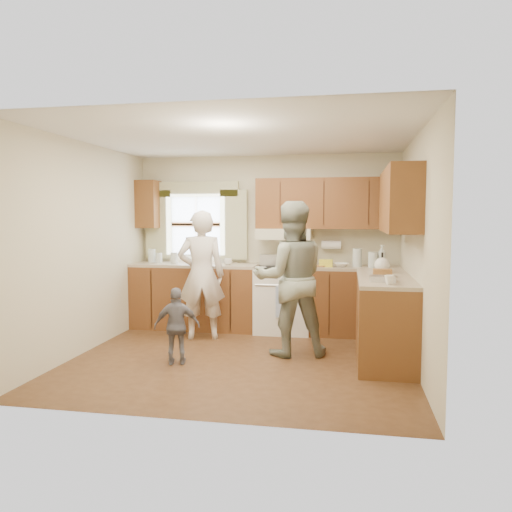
% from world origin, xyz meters
% --- Properties ---
extents(room, '(3.80, 3.80, 3.80)m').
position_xyz_m(room, '(0.00, 0.00, 1.25)').
color(room, '#432814').
rests_on(room, ground).
extents(kitchen_fixtures, '(3.80, 2.25, 2.15)m').
position_xyz_m(kitchen_fixtures, '(0.61, 1.08, 0.84)').
color(kitchen_fixtures, '#4F2910').
rests_on(kitchen_fixtures, ground).
extents(stove, '(0.76, 0.67, 1.07)m').
position_xyz_m(stove, '(0.30, 1.44, 0.47)').
color(stove, silver).
rests_on(stove, ground).
extents(woman_left, '(0.71, 0.56, 1.70)m').
position_xyz_m(woman_left, '(-0.72, 0.85, 0.85)').
color(woman_left, silver).
rests_on(woman_left, ground).
extents(woman_right, '(1.03, 0.90, 1.80)m').
position_xyz_m(woman_right, '(0.53, 0.30, 0.90)').
color(woman_right, '#243D29').
rests_on(woman_right, ground).
extents(child, '(0.53, 0.33, 0.85)m').
position_xyz_m(child, '(-0.65, -0.31, 0.42)').
color(child, slate).
rests_on(child, ground).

